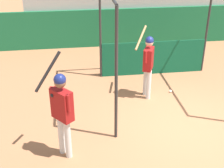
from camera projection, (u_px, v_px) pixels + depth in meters
ground_plane at (187, 126)px, 7.56m from camera, size 60.00×60.00×0.00m
outfield_wall at (138, 27)px, 12.41m from camera, size 24.00×0.12×1.48m
batting_cage at (160, 43)px, 9.08m from camera, size 3.45×3.31×3.06m
player_batter at (148, 61)px, 8.41m from camera, size 0.57×0.89×1.90m
player_waiting at (62, 107)px, 6.13m from camera, size 0.76×0.67×2.21m
baseball at (170, 91)px, 9.08m from camera, size 0.07×0.07×0.07m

